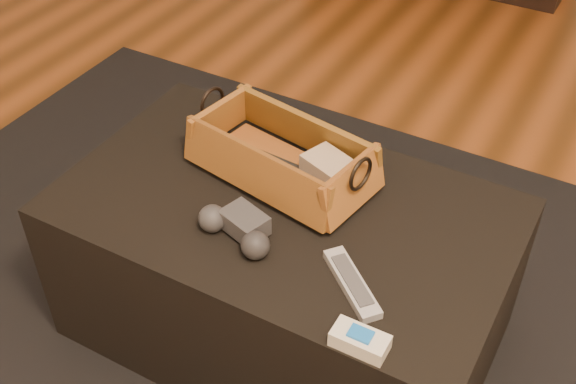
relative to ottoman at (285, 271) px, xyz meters
The scene contains 8 objects.
area_rug 0.22m from the ottoman, 90.00° to the right, with size 2.60×2.00×0.01m, color black.
ottoman is the anchor object (origin of this frame).
tv_remote 0.26m from the ottoman, 136.63° to the left, with size 0.23×0.05×0.02m, color black.
cloth_bundle 0.28m from the ottoman, 58.84° to the left, with size 0.12×0.08×0.06m, color tan.
wicker_basket 0.28m from the ottoman, 122.64° to the left, with size 0.46×0.29×0.15m.
game_controller 0.28m from the ottoman, 102.86° to the right, with size 0.19×0.13×0.06m.
silver_remote 0.35m from the ottoman, 32.15° to the right, with size 0.17×0.15×0.02m.
cream_gadget 0.47m from the ottoman, 41.37° to the right, with size 0.10×0.05×0.04m.
Camera 1 is at (0.42, -0.89, 1.48)m, focal length 45.00 mm.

